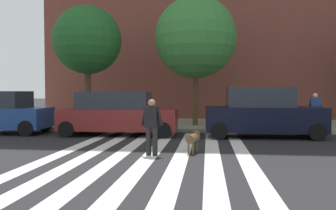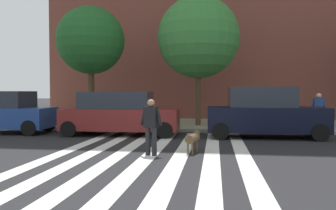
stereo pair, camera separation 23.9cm
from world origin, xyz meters
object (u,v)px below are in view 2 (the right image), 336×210
at_px(parked_car_third_in_line, 264,113).
at_px(street_tree_middle, 198,38).
at_px(parked_car_behind_first, 120,114).
at_px(parked_car_near_curb, 3,112).
at_px(street_tree_nearest, 91,41).
at_px(pedestrian_dog_walker, 151,124).
at_px(dog_on_leash, 193,138).
at_px(pedestrian_bystander, 319,109).

relative_size(parked_car_third_in_line, street_tree_middle, 0.72).
bearing_deg(parked_car_behind_first, parked_car_near_curb, -180.00).
height_order(parked_car_behind_first, street_tree_nearest, street_tree_nearest).
xyz_separation_m(street_tree_nearest, street_tree_middle, (5.52, 0.49, 0.12)).
distance_m(parked_car_near_curb, parked_car_behind_first, 5.41).
bearing_deg(pedestrian_dog_walker, parked_car_behind_first, 116.63).
relative_size(parked_car_third_in_line, dog_on_leash, 4.34).
bearing_deg(dog_on_leash, parked_car_behind_first, 131.80).
distance_m(street_tree_middle, pedestrian_dog_walker, 8.55).
bearing_deg(parked_car_third_in_line, pedestrian_dog_walker, -131.01).
bearing_deg(parked_car_behind_first, pedestrian_bystander, 13.02).
bearing_deg(parked_car_behind_first, parked_car_third_in_line, 0.00).
bearing_deg(street_tree_nearest, parked_car_third_in_line, -18.47).
relative_size(street_tree_middle, pedestrian_dog_walker, 3.98).
relative_size(parked_car_third_in_line, pedestrian_bystander, 2.86).
height_order(parked_car_behind_first, dog_on_leash, parked_car_behind_first).
relative_size(parked_car_near_curb, parked_car_third_in_line, 0.92).
height_order(dog_on_leash, pedestrian_bystander, pedestrian_bystander).
bearing_deg(street_tree_nearest, parked_car_near_curb, -137.77).
bearing_deg(parked_car_near_curb, street_tree_nearest, 42.23).
bearing_deg(parked_car_near_curb, pedestrian_dog_walker, -29.93).
distance_m(parked_car_behind_first, parked_car_third_in_line, 6.01).
bearing_deg(parked_car_behind_first, pedestrian_dog_walker, -63.37).
relative_size(street_tree_nearest, pedestrian_bystander, 3.72).
xyz_separation_m(parked_car_near_curb, dog_on_leash, (8.79, -3.78, -0.48)).
bearing_deg(street_tree_nearest, street_tree_middle, 5.07).
xyz_separation_m(street_tree_middle, pedestrian_bystander, (5.48, -1.28, -3.52)).
distance_m(street_tree_nearest, pedestrian_dog_walker, 9.20).
xyz_separation_m(parked_car_behind_first, dog_on_leash, (3.38, -3.78, -0.47)).
relative_size(street_tree_nearest, pedestrian_dog_walker, 3.72).
bearing_deg(street_tree_middle, street_tree_nearest, -174.93).
distance_m(parked_car_near_curb, pedestrian_bystander, 14.21).
bearing_deg(street_tree_nearest, pedestrian_dog_walker, -57.68).
relative_size(parked_car_third_in_line, street_tree_nearest, 0.77).
xyz_separation_m(street_tree_middle, pedestrian_dog_walker, (-0.98, -7.66, -3.67)).
distance_m(parked_car_third_in_line, dog_on_leash, 4.63).
distance_m(parked_car_behind_first, street_tree_nearest, 5.09).
xyz_separation_m(parked_car_behind_first, pedestrian_bystander, (8.66, 2.00, 0.16)).
height_order(pedestrian_dog_walker, dog_on_leash, pedestrian_dog_walker).
height_order(parked_car_third_in_line, street_tree_middle, street_tree_middle).
bearing_deg(parked_car_third_in_line, parked_car_near_curb, -180.00).
bearing_deg(pedestrian_bystander, parked_car_near_curb, -171.90).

